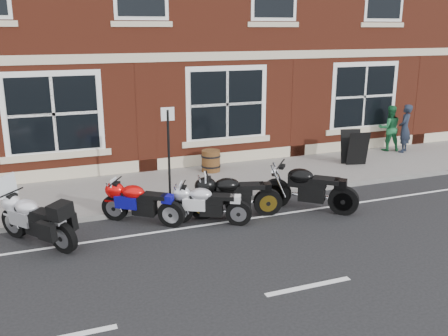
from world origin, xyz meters
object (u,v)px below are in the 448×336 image
(moto_sport_black, at_px, (234,194))
(barrel_planter, at_px, (211,161))
(moto_naked_black, at_px, (308,186))
(pedestrian_right, at_px, (389,128))
(a_board_sign, at_px, (354,147))
(moto_touring_silver, at_px, (36,217))
(moto_sport_red, at_px, (141,201))
(moto_sport_silver, at_px, (208,203))
(pedestrian_left, at_px, (405,128))
(parking_sign, at_px, (169,147))

(moto_sport_black, distance_m, barrel_planter, 3.45)
(moto_naked_black, relative_size, pedestrian_right, 1.15)
(pedestrian_right, distance_m, a_board_sign, 2.46)
(moto_naked_black, xyz_separation_m, pedestrian_right, (5.45, 3.85, 0.30))
(moto_touring_silver, height_order, moto_sport_red, moto_touring_silver)
(moto_sport_silver, relative_size, pedestrian_left, 1.05)
(moto_sport_black, distance_m, parking_sign, 2.01)
(moto_sport_red, height_order, a_board_sign, a_board_sign)
(moto_sport_red, bearing_deg, moto_sport_black, -62.45)
(moto_touring_silver, height_order, pedestrian_left, pedestrian_left)
(pedestrian_right, relative_size, parking_sign, 0.68)
(pedestrian_right, height_order, a_board_sign, pedestrian_right)
(moto_sport_black, relative_size, parking_sign, 0.93)
(moto_sport_red, distance_m, barrel_planter, 4.05)
(pedestrian_left, height_order, pedestrian_right, pedestrian_left)
(moto_sport_red, xyz_separation_m, moto_sport_black, (2.04, -0.39, 0.04))
(moto_sport_red, distance_m, a_board_sign, 7.43)
(a_board_sign, bearing_deg, moto_sport_black, -139.73)
(pedestrian_left, distance_m, a_board_sign, 2.63)
(pedestrian_left, height_order, barrel_planter, pedestrian_left)
(barrel_planter, bearing_deg, pedestrian_left, -1.17)
(moto_naked_black, xyz_separation_m, a_board_sign, (3.26, 2.75, 0.06))
(moto_touring_silver, distance_m, a_board_sign, 9.62)
(moto_sport_red, height_order, moto_naked_black, moto_naked_black)
(barrel_planter, bearing_deg, moto_naked_black, -72.54)
(moto_naked_black, relative_size, a_board_sign, 1.69)
(moto_touring_silver, relative_size, moto_sport_black, 0.82)
(moto_sport_silver, xyz_separation_m, parking_sign, (-0.42, 1.60, 0.95))
(pedestrian_right, xyz_separation_m, barrel_planter, (-6.59, -0.24, -0.46))
(moto_touring_silver, relative_size, pedestrian_right, 1.12)
(moto_sport_black, bearing_deg, moto_touring_silver, 103.65)
(moto_sport_red, distance_m, parking_sign, 1.68)
(pedestrian_right, bearing_deg, barrel_planter, 22.12)
(moto_touring_silver, xyz_separation_m, pedestrian_left, (11.81, 3.19, 0.37))
(moto_naked_black, distance_m, parking_sign, 3.46)
(moto_sport_red, distance_m, pedestrian_left, 10.05)
(moto_touring_silver, distance_m, pedestrian_left, 12.24)
(pedestrian_right, distance_m, barrel_planter, 6.61)
(pedestrian_left, bearing_deg, moto_sport_silver, -13.92)
(moto_touring_silver, bearing_deg, pedestrian_left, -22.46)
(moto_sport_silver, distance_m, moto_naked_black, 2.50)
(moto_naked_black, relative_size, barrel_planter, 2.85)
(parking_sign, bearing_deg, moto_sport_silver, -71.38)
(moto_touring_silver, bearing_deg, parking_sign, -13.76)
(moto_sport_silver, distance_m, parking_sign, 1.91)
(barrel_planter, xyz_separation_m, parking_sign, (-1.78, -1.95, 1.00))
(moto_naked_black, distance_m, pedestrian_left, 6.74)
(moto_sport_red, relative_size, parking_sign, 0.72)
(moto_touring_silver, xyz_separation_m, moto_naked_black, (6.04, -0.28, 0.03))
(moto_sport_red, height_order, pedestrian_left, pedestrian_left)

